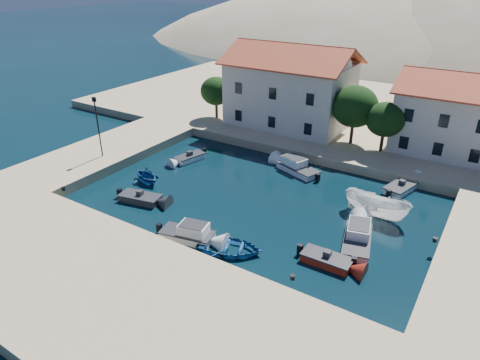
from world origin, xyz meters
name	(u,v)px	position (x,y,z in m)	size (l,w,h in m)	color
ground	(185,257)	(0.00, 0.00, 0.00)	(400.00, 400.00, 0.00)	black
quay_south	(122,301)	(0.00, -6.00, 0.50)	(52.00, 12.00, 1.00)	#CBB18B
quay_west	(108,151)	(-19.00, 10.00, 0.50)	(8.00, 20.00, 1.00)	#CBB18B
quay_north	(374,117)	(2.00, 38.00, 0.50)	(80.00, 36.00, 1.00)	#CBB18B
building_left	(290,84)	(-6.00, 28.00, 5.94)	(14.70, 9.45, 9.70)	beige
building_mid	(451,112)	(12.00, 29.00, 5.22)	(10.50, 8.40, 8.30)	beige
trees	(368,112)	(4.51, 25.46, 4.84)	(37.30, 5.30, 6.45)	#382314
lamppost	(97,121)	(-17.50, 8.00, 4.75)	(0.35, 0.25, 6.22)	black
bollards	(247,230)	(2.80, 3.87, 1.15)	(29.36, 9.56, 0.30)	black
motorboat_grey_sw	(141,198)	(-8.58, 4.32, 0.30)	(3.94, 2.36, 1.25)	#2D2E31
cabin_cruiser_south	(187,234)	(-1.36, 1.92, 0.48)	(4.37, 2.58, 1.60)	white
rowboat_south	(230,252)	(2.29, 2.29, 0.00)	(3.42, 4.79, 0.99)	navy
motorboat_red_se	(327,260)	(8.73, 4.77, 0.30)	(3.49, 1.57, 1.25)	maroon
cabin_cruiser_east	(357,239)	(9.76, 8.11, 0.48)	(3.04, 5.10, 1.60)	white
boat_east	(375,216)	(9.70, 12.89, 0.00)	(2.11, 5.60, 2.16)	white
motorboat_white_ne	(401,188)	(10.31, 18.85, 0.29)	(2.72, 4.14, 1.25)	white
rowboat_west	(147,182)	(-10.80, 7.43, 0.00)	(2.93, 3.40, 1.79)	navy
motorboat_white_west	(190,158)	(-10.58, 13.79, 0.30)	(2.22, 3.60, 1.25)	white
cabin_cruiser_north	(298,168)	(0.52, 17.31, 0.48)	(4.94, 3.35, 1.60)	white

